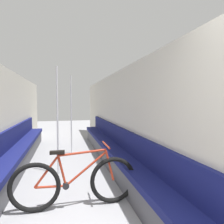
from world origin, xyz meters
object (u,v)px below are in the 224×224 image
bench_seat_row_right (114,153)px  bench_seat_row_left (13,160)px  grab_pole_near (58,122)px  grab_pole_far (71,116)px  bicycle (76,182)px

bench_seat_row_right → bench_seat_row_left: bearing=180.0°
bench_seat_row_right → grab_pole_near: (-1.25, -0.12, 0.78)m
bench_seat_row_left → grab_pole_far: grab_pole_far is taller
bicycle → grab_pole_near: (-0.27, 1.46, 0.72)m
bench_seat_row_right → bicycle: 1.86m
bench_seat_row_left → grab_pole_far: bearing=49.2°
bench_seat_row_right → grab_pole_near: bearing=-174.5°
bench_seat_row_left → bench_seat_row_right: (2.15, 0.00, 0.00)m
bicycle → grab_pole_near: bearing=113.1°
bench_seat_row_left → grab_pole_near: bearing=-7.7°
grab_pole_near → grab_pole_far: 1.59m
bench_seat_row_right → bicycle: bench_seat_row_right is taller
grab_pole_near → grab_pole_far: (0.34, 1.56, 0.00)m
grab_pole_far → grab_pole_near: bearing=-102.3°
bicycle → grab_pole_near: 1.65m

